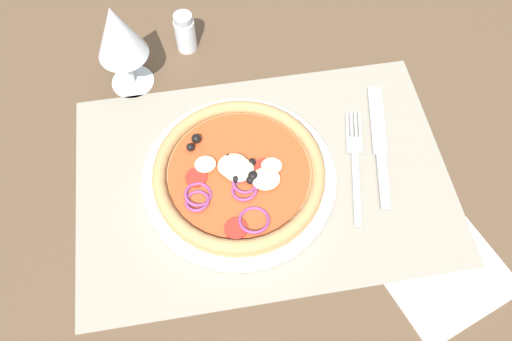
{
  "coord_description": "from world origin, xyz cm",
  "views": [
    {
      "loc": [
        -6.43,
        -33.05,
        62.32
      ],
      "look_at": [
        -0.98,
        0.0,
        2.56
      ],
      "focal_mm": 36.28,
      "sensor_mm": 36.0,
      "label": 1
    }
  ],
  "objects": [
    {
      "name": "ground_plane",
      "position": [
        0.0,
        0.0,
        -1.2
      ],
      "size": [
        190.0,
        140.0,
        2.4
      ],
      "primitive_type": "cube",
      "color": "brown"
    },
    {
      "name": "placemat",
      "position": [
        0.0,
        0.0,
        0.2
      ],
      "size": [
        50.55,
        34.04,
        0.4
      ],
      "primitive_type": "cube",
      "color": "gray",
      "rests_on": "ground_plane"
    },
    {
      "name": "plate",
      "position": [
        -3.28,
        -0.39,
        0.98
      ],
      "size": [
        26.04,
        26.04,
        1.16
      ],
      "primitive_type": "cylinder",
      "color": "white",
      "rests_on": "placemat"
    },
    {
      "name": "pizza",
      "position": [
        -3.3,
        -0.43,
        2.67
      ],
      "size": [
        22.93,
        22.93,
        2.69
      ],
      "color": "tan",
      "rests_on": "plate"
    },
    {
      "name": "fork",
      "position": [
        13.01,
        0.6,
        0.62
      ],
      "size": [
        5.35,
        17.9,
        0.44
      ],
      "rotation": [
        0.0,
        0.0,
        1.35
      ],
      "color": "#B2B5BA",
      "rests_on": "placemat"
    },
    {
      "name": "knife",
      "position": [
        17.11,
        2.6,
        0.65
      ],
      "size": [
        5.6,
        19.93,
        0.62
      ],
      "rotation": [
        0.0,
        0.0,
        1.37
      ],
      "color": "#B2B5BA",
      "rests_on": "placemat"
    },
    {
      "name": "wine_glass",
      "position": [
        -16.78,
        19.8,
        10.05
      ],
      "size": [
        7.2,
        7.2,
        14.9
      ],
      "color": "silver",
      "rests_on": "ground_plane"
    },
    {
      "name": "napkin",
      "position": [
        19.92,
        -16.81,
        0.18
      ],
      "size": [
        18.33,
        17.43,
        0.36
      ],
      "primitive_type": "cube",
      "rotation": [
        0.0,
        0.0,
        0.34
      ],
      "color": "silver",
      "rests_on": "ground_plane"
    },
    {
      "name": "pepper_shaker",
      "position": [
        -7.87,
        25.5,
        3.25
      ],
      "size": [
        3.2,
        3.2,
        6.7
      ],
      "color": "silver",
      "rests_on": "ground_plane"
    }
  ]
}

